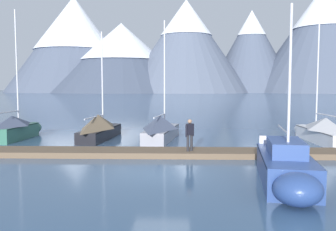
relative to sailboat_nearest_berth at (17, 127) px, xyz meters
The scene contains 13 objects.
ground_plane 14.55m from the sailboat_nearest_berth, 41.45° to the right, with size 700.00×700.00×0.00m, color #38567A.
mountain_west_summit 232.31m from the sailboat_nearest_berth, 106.38° to the left, with size 92.46×92.46×64.76m.
mountain_central_massif 210.07m from the sailboat_nearest_berth, 98.23° to the left, with size 95.95×95.95×44.25m.
mountain_shoulder_ridge 203.35m from the sailboat_nearest_berth, 86.68° to the left, with size 78.75×78.75×57.33m.
mountain_east_summit 221.61m from the sailboat_nearest_berth, 75.81° to the left, with size 58.21×58.21×52.86m.
mountain_rear_spur 228.22m from the sailboat_nearest_berth, 64.64° to the left, with size 89.36×89.36×66.99m.
dock 12.27m from the sailboat_nearest_berth, 27.29° to the right, with size 25.96×2.74×0.30m.
sailboat_nearest_berth is the anchor object (origin of this frame).
sailboat_second_berth 5.91m from the sailboat_nearest_berth, ahead, with size 2.02×7.48×7.60m.
sailboat_mid_dock_port 10.26m from the sailboat_nearest_berth, ahead, with size 2.39×7.12×8.38m.
sailboat_mid_dock_starboard 19.34m from the sailboat_nearest_berth, 35.61° to the right, with size 2.48×6.44×6.65m.
sailboat_far_berth 20.96m from the sailboat_nearest_berth, ahead, with size 1.87×7.60×9.27m.
person_on_dock 13.51m from the sailboat_nearest_berth, 25.82° to the right, with size 0.46×0.43×1.69m.
Camera 1 is at (1.08, -15.06, 3.70)m, focal length 38.37 mm.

